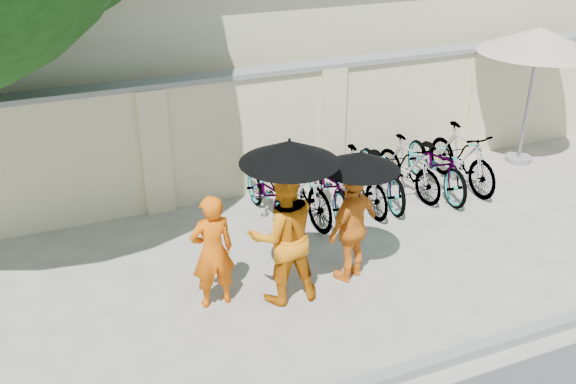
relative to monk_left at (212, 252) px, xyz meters
name	(u,v)px	position (x,y,z in m)	size (l,w,h in m)	color
ground	(294,301)	(0.92, -0.34, -0.75)	(80.00, 80.00, 0.00)	#AFA697
compound_wall	(274,132)	(1.92, 2.86, 0.25)	(20.00, 0.30, 2.00)	beige
building_behind	(252,41)	(2.92, 6.66, 0.85)	(14.00, 6.00, 3.20)	beige
monk_left	(212,252)	(0.00, 0.00, 0.00)	(0.55, 0.36, 1.50)	#E35A07
monk_center	(283,235)	(0.83, -0.21, 0.16)	(0.88, 0.69, 1.81)	orange
parasol_center	(289,152)	(0.88, -0.29, 1.27)	(1.16, 1.16, 1.13)	black
monk_right	(353,227)	(1.84, -0.12, 0.01)	(0.89, 0.37, 1.51)	orange
parasol_right	(361,161)	(1.86, -0.20, 0.96)	(0.97, 0.97, 0.97)	black
patio_umbrella	(539,41)	(6.55, 2.11, 1.50)	(2.29, 2.29, 2.49)	slate
bike_0	(269,193)	(1.40, 1.77, -0.29)	(0.62, 1.76, 0.93)	gray
bike_1	(301,184)	(1.90, 1.68, -0.19)	(0.53, 1.87, 1.13)	gray
bike_2	(328,184)	(2.40, 1.72, -0.30)	(0.59, 1.70, 0.89)	gray
bike_3	(360,179)	(2.89, 1.62, -0.26)	(0.46, 1.62, 0.97)	gray
bike_4	(383,171)	(3.39, 1.75, -0.26)	(0.65, 1.88, 0.99)	gray
bike_5	(409,167)	(3.88, 1.75, -0.27)	(0.45, 1.60, 0.96)	gray
bike_6	(437,163)	(4.38, 1.66, -0.24)	(0.68, 1.94, 1.02)	gray
bike_7	(462,157)	(4.88, 1.65, -0.22)	(0.50, 1.76, 1.06)	gray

